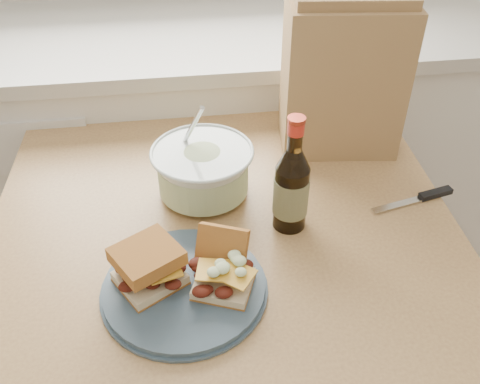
{
  "coord_description": "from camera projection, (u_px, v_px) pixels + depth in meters",
  "views": [
    {
      "loc": [
        0.02,
        0.13,
        1.55
      ],
      "look_at": [
        0.13,
        0.96,
        0.89
      ],
      "focal_mm": 40.0,
      "sensor_mm": 36.0,
      "label": 1
    }
  ],
  "objects": [
    {
      "name": "sandwich_left",
      "position": [
        148.0,
        266.0,
        0.94
      ],
      "size": [
        0.14,
        0.14,
        0.08
      ],
      "rotation": [
        0.0,
        0.0,
        0.54
      ],
      "color": "beige",
      "rests_on": "plate"
    },
    {
      "name": "sandwich_right",
      "position": [
        223.0,
        268.0,
        0.95
      ],
      "size": [
        0.12,
        0.16,
        0.08
      ],
      "rotation": [
        0.0,
        0.0,
        -0.38
      ],
      "color": "beige",
      "rests_on": "plate"
    },
    {
      "name": "coleslaw_bowl",
      "position": [
        203.0,
        172.0,
        1.16
      ],
      "size": [
        0.22,
        0.22,
        0.22
      ],
      "color": "white",
      "rests_on": "dining_table"
    },
    {
      "name": "plate",
      "position": [
        184.0,
        288.0,
        0.96
      ],
      "size": [
        0.29,
        0.29,
        0.02
      ],
      "primitive_type": "cylinder",
      "color": "#3C5162",
      "rests_on": "dining_table"
    },
    {
      "name": "knife",
      "position": [
        426.0,
        196.0,
        1.17
      ],
      "size": [
        0.2,
        0.06,
        0.01
      ],
      "rotation": [
        0.0,
        0.0,
        0.23
      ],
      "color": "silver",
      "rests_on": "dining_table"
    },
    {
      "name": "dining_table",
      "position": [
        226.0,
        272.0,
        1.17
      ],
      "size": [
        1.0,
        1.0,
        0.81
      ],
      "rotation": [
        0.0,
        0.0,
        -0.03
      ],
      "color": "tan",
      "rests_on": "ground"
    },
    {
      "name": "cabinet_run",
      "position": [
        176.0,
        157.0,
        1.89
      ],
      "size": [
        2.5,
        0.64,
        0.94
      ],
      "color": "white",
      "rests_on": "ground"
    },
    {
      "name": "paper_bag",
      "position": [
        343.0,
        77.0,
        1.25
      ],
      "size": [
        0.29,
        0.21,
        0.36
      ],
      "primitive_type": "cube",
      "rotation": [
        0.0,
        0.0,
        -0.11
      ],
      "color": "#AA8252",
      "rests_on": "dining_table"
    },
    {
      "name": "beer_bottle",
      "position": [
        291.0,
        188.0,
        1.05
      ],
      "size": [
        0.07,
        0.07,
        0.26
      ],
      "rotation": [
        0.0,
        0.0,
        -0.41
      ],
      "color": "black",
      "rests_on": "dining_table"
    }
  ]
}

